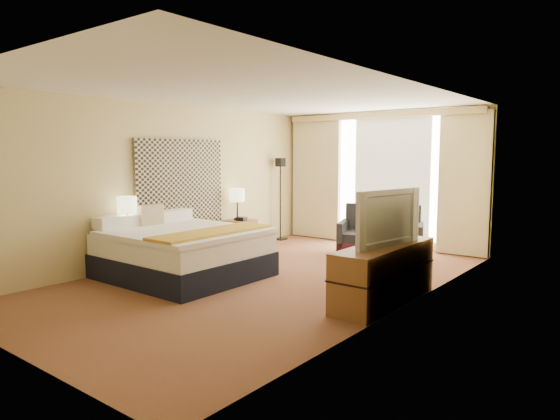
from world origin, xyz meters
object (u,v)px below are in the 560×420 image
Objects in this scene: lamp_left at (127,206)px; lamp_right at (237,196)px; media_dresser at (384,274)px; loveseat at (381,239)px; television at (381,217)px; desk_chair at (375,238)px; bed at (183,252)px; floor_lamp at (280,182)px; nightstand_left at (126,255)px; nightstand_right at (240,234)px.

lamp_left is 2.42m from lamp_right.
loveseat is at bearing 117.50° from media_dresser.
lamp_right is at bearing 78.23° from television.
lamp_right is (-2.87, 0.01, 0.51)m from desk_chair.
floor_lamp is at bearing 103.95° from bed.
desk_chair is at bearing 45.32° from bed.
media_dresser reaches higher than nightstand_left.
loveseat is at bearing 63.09° from bed.
lamp_right is (-0.03, -0.04, 0.73)m from nightstand_right.
media_dresser is 3.89m from lamp_left.
lamp_right reaches higher than desk_chair.
bed reaches higher than loveseat.
nightstand_right is at bearing -177.57° from loveseat.
lamp_left is (-0.80, -0.36, 0.65)m from bed.
lamp_left reaches higher than loveseat.
television is (2.84, 0.63, 0.67)m from bed.
nightstand_left is 0.32× the size of floor_lamp.
lamp_right is (-2.43, -1.08, 0.71)m from loveseat.
desk_chair reaches higher than media_dresser.
television reaches higher than media_dresser.
lamp_right reaches higher than loveseat.
lamp_left is at bearing -118.32° from desk_chair.
floor_lamp reaches higher than nightstand_left.
desk_chair is 0.97× the size of television.
lamp_right is at bearing -124.56° from nightstand_right.
lamp_left is at bearing -89.29° from lamp_right.
loveseat is (2.40, 3.54, 0.02)m from nightstand_left.
bed is 2.90m from desk_chair.
bed is at bearing -76.05° from floor_lamp.
desk_chair is at bearing -0.11° from lamp_right.
floor_lamp is 1.47× the size of television.
bed is 3.52m from loveseat.
desk_chair is at bearing 40.83° from nightstand_left.
loveseat is 1.38× the size of television.
television is (3.65, -1.47, 0.76)m from nightstand_right.
television is (0.81, -1.43, 0.53)m from desk_chair.
nightstand_left is 0.27× the size of bed.
nightstand_left is at bearing -117.89° from desk_chair.
bed is at bearing -113.41° from desk_chair.
nightstand_right is at bearing -88.65° from floor_lamp.
floor_lamp is at bearing 62.80° from television.
floor_lamp is at bearing 90.20° from lamp_right.
nightstand_right is 0.47× the size of television.
nightstand_left is 3.77m from desk_chair.
television is at bearing 15.70° from nightstand_left.
desk_chair reaches higher than nightstand_right.
lamp_left reaches higher than lamp_right.
lamp_right is (-3.73, 1.41, 0.66)m from media_dresser.
floor_lamp is (-0.03, 3.78, 0.93)m from nightstand_left.
desk_chair is (2.87, -1.32, -0.70)m from floor_lamp.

